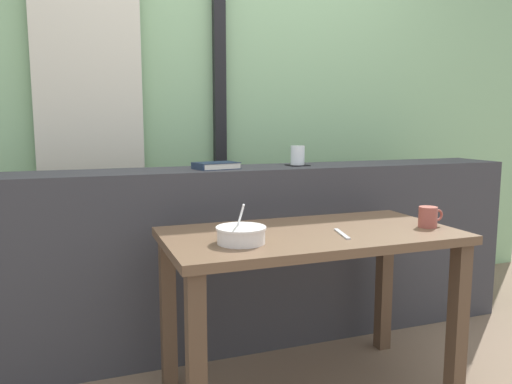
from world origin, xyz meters
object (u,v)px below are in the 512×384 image
Objects in this scene: closed_book at (216,166)px; soup_bowl at (241,235)px; fork_utensil at (342,234)px; ceramic_mug at (428,217)px; breakfast_table at (310,259)px; coaster_square at (297,165)px; juice_glass at (298,156)px.

closed_book is 0.67m from soup_bowl.
fork_utensil is 1.50× the size of ceramic_mug.
soup_bowl reaches higher than breakfast_table.
breakfast_table is 6.82× the size of fork_utensil.
soup_bowl is at bearing 179.69° from ceramic_mug.
closed_book reaches higher than breakfast_table.
breakfast_table is at bearing 15.73° from soup_bowl.
closed_book is at bearing 82.10° from soup_bowl.
coaster_square is at bearing 3.23° from closed_book.
ceramic_mug is (0.49, -0.09, 0.15)m from breakfast_table.
ceramic_mug is (0.28, -0.67, -0.21)m from juice_glass.
closed_book is 1.31× the size of fork_utensil.
ceramic_mug is at bearing -41.73° from closed_book.
juice_glass is (0.00, 0.00, 0.05)m from coaster_square.
fork_utensil is (0.41, -0.00, -0.03)m from soup_bowl.
breakfast_table is 0.17m from fork_utensil.
fork_utensil is (-0.12, -0.67, -0.25)m from juice_glass.
soup_bowl is 0.81m from ceramic_mug.
juice_glass is at bearing 51.52° from soup_bowl.
coaster_square is 0.55× the size of soup_bowl.
soup_bowl is at bearing -128.48° from juice_glass.
juice_glass is 0.44× the size of closed_book.
juice_glass is 0.58× the size of fork_utensil.
coaster_square reaches higher than ceramic_mug.
juice_glass is at bearing 70.17° from breakfast_table.
fork_utensil is 0.41m from ceramic_mug.
coaster_square is (0.21, 0.57, 0.32)m from breakfast_table.
breakfast_table is at bearing -67.06° from closed_book.
closed_book is (-0.44, -0.02, -0.03)m from juice_glass.
coaster_square is 0.75m from ceramic_mug.
soup_bowl is at bearing -97.90° from closed_book.
soup_bowl is 1.60× the size of ceramic_mug.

